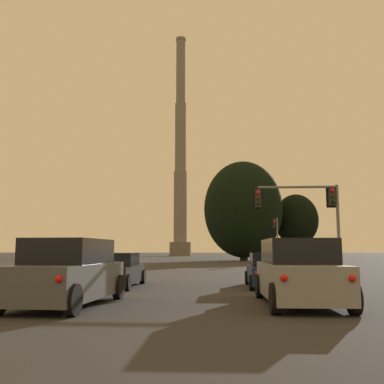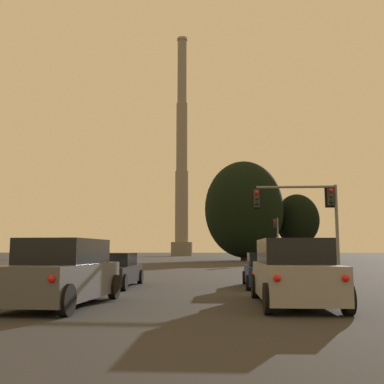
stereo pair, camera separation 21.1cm
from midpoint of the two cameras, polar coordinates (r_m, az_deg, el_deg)
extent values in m
cube|color=black|center=(19.63, -10.04, -10.25)|extent=(1.92, 4.64, 0.70)
cube|color=black|center=(19.83, -9.85, -8.42)|extent=(1.68, 2.24, 0.55)
cylinder|color=black|center=(21.69, -11.24, -10.49)|extent=(0.24, 0.65, 0.64)
cylinder|color=black|center=(21.34, -6.57, -10.64)|extent=(0.24, 0.65, 0.64)
cylinder|color=black|center=(18.02, -14.19, -11.06)|extent=(0.24, 0.65, 0.64)
cylinder|color=black|center=(17.60, -8.59, -11.30)|extent=(0.24, 0.65, 0.64)
sphere|color=red|center=(17.56, -14.05, -9.99)|extent=(0.17, 0.17, 0.17)
sphere|color=red|center=(17.20, -9.38, -10.17)|extent=(0.17, 0.17, 0.17)
cube|color=navy|center=(19.41, 9.51, -10.30)|extent=(1.74, 4.01, 0.72)
cube|color=black|center=(18.99, 9.59, -8.45)|extent=(1.57, 1.91, 0.55)
cylinder|color=black|center=(20.98, 6.76, -10.74)|extent=(0.22, 0.60, 0.60)
cylinder|color=black|center=(21.13, 11.40, -10.63)|extent=(0.22, 0.60, 0.60)
cylinder|color=black|center=(17.74, 7.29, -11.35)|extent=(0.22, 0.60, 0.60)
cylinder|color=black|center=(17.92, 12.77, -11.19)|extent=(0.22, 0.60, 0.60)
sphere|color=red|center=(17.34, 7.88, -10.17)|extent=(0.17, 0.17, 0.17)
sphere|color=red|center=(17.48, 12.40, -10.04)|extent=(0.17, 0.17, 0.17)
cube|color=gray|center=(13.30, 12.98, -10.90)|extent=(2.03, 4.84, 0.95)
cube|color=black|center=(13.39, 12.78, -7.35)|extent=(1.84, 2.84, 0.70)
cylinder|color=black|center=(15.10, 8.13, -11.73)|extent=(0.24, 0.76, 0.76)
cylinder|color=black|center=(15.38, 15.26, -11.47)|extent=(0.24, 0.76, 0.76)
cylinder|color=black|center=(11.29, 9.94, -13.19)|extent=(0.24, 0.76, 0.76)
cylinder|color=black|center=(11.66, 19.38, -12.70)|extent=(0.24, 0.76, 0.76)
sphere|color=red|center=(10.78, 11.06, -10.70)|extent=(0.17, 0.17, 0.17)
sphere|color=red|center=(11.10, 19.19, -10.33)|extent=(0.17, 0.17, 0.17)
cube|color=#4C4F54|center=(13.28, -16.05, -10.81)|extent=(2.12, 4.88, 0.95)
cube|color=black|center=(13.36, -15.72, -7.26)|extent=(1.90, 2.87, 0.70)
cylinder|color=black|center=(15.43, -16.59, -11.41)|extent=(0.25, 0.77, 0.76)
cylinder|color=black|center=(14.80, -9.73, -11.79)|extent=(0.25, 0.77, 0.76)
cylinder|color=black|center=(11.17, -15.42, -13.09)|extent=(0.25, 0.77, 0.76)
sphere|color=red|center=(10.74, -17.13, -10.53)|extent=(0.17, 0.17, 0.17)
cylinder|color=slate|center=(26.80, 17.89, -4.72)|extent=(0.18, 0.18, 5.26)
cylinder|color=black|center=(26.82, 18.12, -10.23)|extent=(0.40, 0.40, 0.10)
cube|color=#282828|center=(26.88, 17.13, -0.56)|extent=(0.34, 0.34, 1.04)
cube|color=black|center=(27.06, 17.04, -0.60)|extent=(0.58, 0.03, 1.25)
sphere|color=red|center=(26.74, 17.19, 0.18)|extent=(0.22, 0.22, 0.22)
sphere|color=#352604|center=(26.70, 17.22, -0.51)|extent=(0.22, 0.22, 0.22)
sphere|color=black|center=(26.67, 17.24, -1.19)|extent=(0.22, 0.22, 0.22)
cylinder|color=slate|center=(26.59, 12.97, 0.62)|extent=(4.49, 0.14, 0.14)
sphere|color=slate|center=(27.02, 17.68, 0.65)|extent=(0.18, 0.18, 0.18)
cube|color=#282828|center=(26.25, 8.16, -0.81)|extent=(0.34, 0.34, 1.04)
cube|color=black|center=(26.43, 8.13, -0.85)|extent=(0.58, 0.03, 1.25)
sphere|color=red|center=(26.10, 8.17, -0.06)|extent=(0.22, 0.22, 0.22)
sphere|color=#352604|center=(26.07, 8.19, -0.76)|extent=(0.22, 0.22, 0.22)
sphere|color=black|center=(26.03, 8.20, -1.46)|extent=(0.22, 0.22, 0.22)
cylinder|color=slate|center=(52.73, 10.69, -6.11)|extent=(0.18, 0.18, 5.25)
cylinder|color=black|center=(52.74, 10.76, -8.90)|extent=(0.40, 0.40, 0.10)
cube|color=#282828|center=(52.78, 10.33, -3.99)|extent=(0.34, 0.34, 1.04)
cube|color=black|center=(52.96, 10.31, -4.00)|extent=(0.58, 0.03, 1.25)
sphere|color=red|center=(52.61, 10.34, -3.63)|extent=(0.22, 0.22, 0.22)
sphere|color=#352604|center=(52.59, 10.35, -3.98)|extent=(0.22, 0.22, 0.22)
sphere|color=black|center=(52.57, 10.36, -4.33)|extent=(0.22, 0.22, 0.22)
cylinder|color=slate|center=(122.73, -1.55, -7.26)|extent=(5.85, 5.85, 3.74)
cylinder|color=gray|center=(123.31, -1.54, -1.85)|extent=(3.66, 3.66, 19.52)
cylinder|color=gray|center=(126.70, -1.50, 6.97)|extent=(3.15, 3.15, 19.52)
cylinder|color=gray|center=(132.90, -1.48, 15.15)|extent=(2.63, 2.63, 19.52)
cylinder|color=gray|center=(136.79, -1.46, 18.79)|extent=(2.95, 2.95, 0.70)
cylinder|color=black|center=(69.33, 6.51, -7.70)|extent=(1.20, 1.20, 2.27)
ellipsoid|color=black|center=(69.61, 6.43, -2.17)|extent=(12.04, 10.84, 14.85)
cylinder|color=black|center=(74.18, 13.13, -7.13)|extent=(0.70, 0.70, 3.32)
ellipsoid|color=black|center=(74.35, 13.02, -3.46)|extent=(7.04, 6.34, 8.27)
camera|label=1|loc=(0.11, -90.14, 0.02)|focal=42.00mm
camera|label=2|loc=(0.11, 89.86, -0.02)|focal=42.00mm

